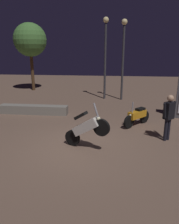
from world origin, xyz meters
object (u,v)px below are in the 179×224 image
streetlamp_near (105,49)px  streetlamp_far (123,50)px  person_rider_beside (169,114)px  motorcycle_white_foreground (86,128)px  motorcycle_orange_parked_left (137,116)px

streetlamp_near → streetlamp_far: 1.14m
person_rider_beside → streetlamp_near: (-2.54, 6.61, 2.22)m
streetlamp_far → person_rider_beside: bearing=-77.5°
motorcycle_white_foreground → streetlamp_near: size_ratio=0.32×
motorcycle_white_foreground → streetlamp_near: (0.31, 7.63, 2.50)m
motorcycle_orange_parked_left → person_rider_beside: bearing=75.1°
motorcycle_orange_parked_left → motorcycle_white_foreground: bearing=5.8°
streetlamp_far → motorcycle_white_foreground: bearing=-100.9°
motorcycle_orange_parked_left → streetlamp_near: 6.06m
person_rider_beside → streetlamp_near: size_ratio=0.33×
streetlamp_near → streetlamp_far: size_ratio=1.03×
person_rider_beside → streetlamp_far: size_ratio=0.34×
motorcycle_white_foreground → streetlamp_far: (1.43, 7.45, 2.42)m
person_rider_beside → streetlamp_far: 6.93m
motorcycle_orange_parked_left → streetlamp_near: size_ratio=0.25×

